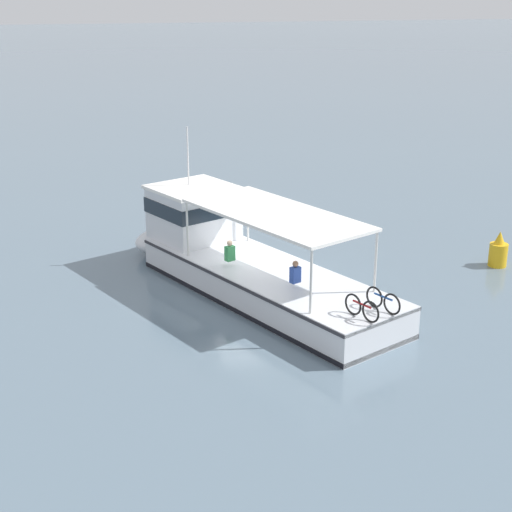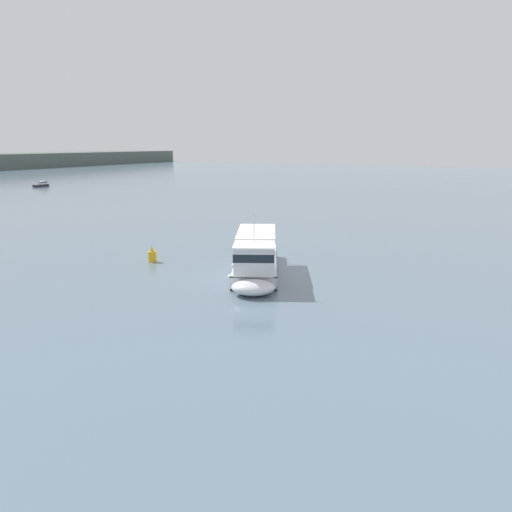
{
  "view_description": "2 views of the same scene",
  "coord_description": "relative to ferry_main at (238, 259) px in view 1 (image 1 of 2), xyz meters",
  "views": [
    {
      "loc": [
        24.98,
        -6.01,
        10.28
      ],
      "look_at": [
        0.71,
        -0.02,
        1.4
      ],
      "focal_mm": 53.83,
      "sensor_mm": 36.0,
      "label": 1
    },
    {
      "loc": [
        -32.04,
        -16.31,
        9.89
      ],
      "look_at": [
        0.71,
        -0.02,
        1.4
      ],
      "focal_mm": 34.04,
      "sensor_mm": 36.0,
      "label": 2
    }
  ],
  "objects": [
    {
      "name": "ferry_main",
      "position": [
        0.0,
        0.0,
        0.0
      ],
      "size": [
        12.84,
        8.1,
        5.32
      ],
      "color": "silver",
      "rests_on": "ground"
    },
    {
      "name": "channel_buoy",
      "position": [
        0.43,
        10.14,
        -0.45
      ],
      "size": [
        0.7,
        0.7,
        1.4
      ],
      "color": "gold",
      "rests_on": "ground"
    },
    {
      "name": "ground_plane",
      "position": [
        0.21,
        0.44,
        -1.01
      ],
      "size": [
        400.0,
        400.0,
        0.0
      ],
      "primitive_type": "plane",
      "color": "slate"
    }
  ]
}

